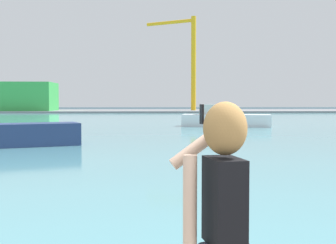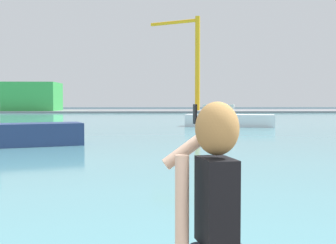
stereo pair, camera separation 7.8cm
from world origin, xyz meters
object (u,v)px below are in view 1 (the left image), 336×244
object	(u,v)px
warehouse_left	(28,97)
boat_moored_2	(224,118)
person_photographer	(222,207)
port_crane	(188,54)

from	to	relation	value
warehouse_left	boat_moored_2	bearing A→B (deg)	-59.06
person_photographer	boat_moored_2	size ratio (longest dim) A/B	0.21
boat_moored_2	warehouse_left	size ratio (longest dim) A/B	0.78
person_photographer	warehouse_left	size ratio (longest dim) A/B	0.17
person_photographer	boat_moored_2	xyz separation A→B (m)	(6.57, 37.20, -0.91)
person_photographer	boat_moored_2	world-z (taller)	person_photographer
warehouse_left	port_crane	xyz separation A→B (m)	(32.27, 1.71, 8.73)
boat_moored_2	port_crane	xyz separation A→B (m)	(1.75, 52.64, 11.13)
person_photographer	port_crane	size ratio (longest dim) A/B	0.09
warehouse_left	port_crane	distance (m)	33.48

